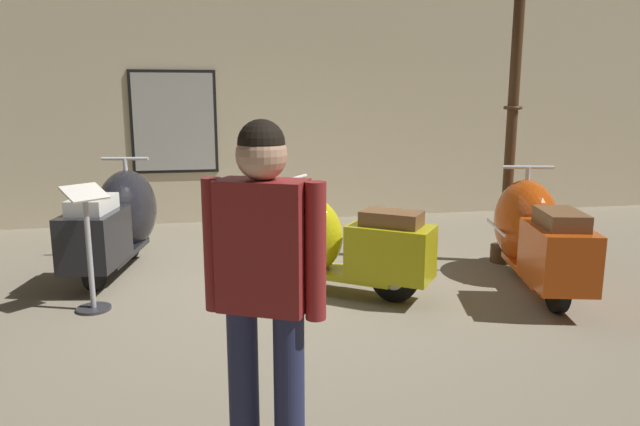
# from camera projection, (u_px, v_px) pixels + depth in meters

# --- Properties ---
(ground_plane) EXTENTS (60.00, 60.00, 0.00)m
(ground_plane) POSITION_uv_depth(u_px,v_px,m) (294.00, 301.00, 5.07)
(ground_plane) COLOR gray
(showroom_back_wall) EXTENTS (18.00, 0.24, 4.00)m
(showroom_back_wall) POSITION_uv_depth(u_px,v_px,m) (256.00, 79.00, 8.08)
(showroom_back_wall) COLOR beige
(showroom_back_wall) RESTS_ON ground
(scooter_0) EXTENTS (0.83, 1.89, 1.12)m
(scooter_0) POSITION_uv_depth(u_px,v_px,m) (119.00, 219.00, 5.98)
(scooter_0) COLOR black
(scooter_0) RESTS_ON ground
(scooter_1) EXTENTS (1.66, 1.39, 1.04)m
(scooter_1) POSITION_uv_depth(u_px,v_px,m) (325.00, 241.00, 5.24)
(scooter_1) COLOR black
(scooter_1) RESTS_ON ground
(scooter_2) EXTENTS (0.93, 1.86, 1.10)m
(scooter_2) POSITION_uv_depth(u_px,v_px,m) (534.00, 233.00, 5.42)
(scooter_2) COLOR black
(scooter_2) RESTS_ON ground
(lamppost) EXTENTS (0.29, 0.29, 3.10)m
(lamppost) POSITION_uv_depth(u_px,v_px,m) (513.00, 100.00, 5.93)
(lamppost) COLOR #472D19
(lamppost) RESTS_ON ground
(visitor_0) EXTENTS (0.52, 0.38, 1.66)m
(visitor_0) POSITION_uv_depth(u_px,v_px,m) (264.00, 279.00, 2.55)
(visitor_0) COLOR black
(visitor_0) RESTS_ON ground
(info_stanchion) EXTENTS (0.39, 0.38, 1.05)m
(info_stanchion) POSITION_uv_depth(u_px,v_px,m) (90.00, 260.00, 4.76)
(info_stanchion) COLOR #333338
(info_stanchion) RESTS_ON ground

